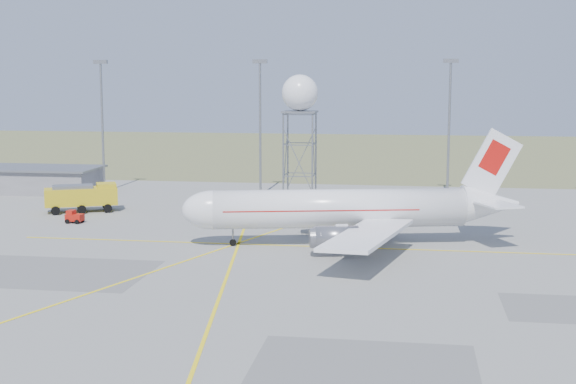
# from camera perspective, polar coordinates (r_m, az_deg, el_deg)

# --- Properties ---
(ground) EXTENTS (400.00, 400.00, 0.00)m
(ground) POSITION_cam_1_polar(r_m,az_deg,el_deg) (57.30, -4.43, -10.01)
(ground) COLOR #9FA09B
(ground) RESTS_ON ground
(grass_strip) EXTENTS (400.00, 120.00, 0.03)m
(grass_strip) POSITION_cam_1_polar(r_m,az_deg,el_deg) (194.21, 5.01, 2.86)
(grass_strip) COLOR #5C703D
(grass_strip) RESTS_ON ground
(building_grey) EXTENTS (19.00, 10.00, 3.90)m
(building_grey) POSITION_cam_1_polar(r_m,az_deg,el_deg) (131.34, -17.32, 0.85)
(building_grey) COLOR gray
(building_grey) RESTS_ON ground
(mast_a) EXTENTS (2.20, 0.50, 20.50)m
(mast_a) POSITION_cam_1_polar(r_m,az_deg,el_deg) (128.27, -13.08, 5.37)
(mast_a) COLOR gray
(mast_a) RESTS_ON ground
(mast_b) EXTENTS (2.20, 0.50, 20.50)m
(mast_b) POSITION_cam_1_polar(r_m,az_deg,el_deg) (121.24, -1.99, 5.42)
(mast_b) COLOR gray
(mast_b) RESTS_ON ground
(mast_c) EXTENTS (2.20, 0.50, 20.50)m
(mast_c) POSITION_cam_1_polar(r_m,az_deg,el_deg) (119.25, 11.40, 5.22)
(mast_c) COLOR gray
(mast_c) RESTS_ON ground
(airliner_main) EXTENTS (36.43, 34.80, 12.47)m
(airliner_main) POSITION_cam_1_polar(r_m,az_deg,el_deg) (86.08, 4.06, -1.24)
(airliner_main) COLOR white
(airliner_main) RESTS_ON ground
(radar_tower) EXTENTS (5.04, 5.04, 18.24)m
(radar_tower) POSITION_cam_1_polar(r_m,az_deg,el_deg) (111.65, 0.85, 4.25)
(radar_tower) COLOR gray
(radar_tower) RESTS_ON ground
(fire_truck) EXTENTS (9.84, 6.80, 3.76)m
(fire_truck) POSITION_cam_1_polar(r_m,az_deg,el_deg) (110.44, -14.36, -0.45)
(fire_truck) COLOR gold
(fire_truck) RESTS_ON ground
(baggage_tug) EXTENTS (2.15, 1.79, 1.58)m
(baggage_tug) POSITION_cam_1_polar(r_m,az_deg,el_deg) (102.47, -14.95, -1.81)
(baggage_tug) COLOR #AE160C
(baggage_tug) RESTS_ON ground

